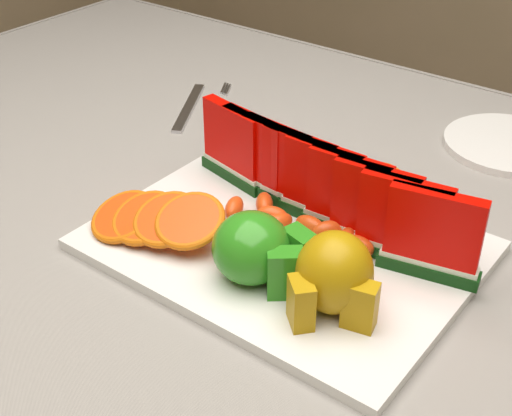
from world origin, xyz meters
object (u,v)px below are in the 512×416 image
Objects in this scene: apple_cluster at (258,251)px; side_plate at (509,144)px; platter at (284,245)px; fork at (193,105)px; pear_cluster at (334,276)px.

apple_cluster reaches higher than side_plate.
apple_cluster reaches higher than platter.
apple_cluster is 0.62× the size of fork.
side_plate is (0.11, 0.39, -0.00)m from platter.
fork is (-0.34, 0.29, -0.04)m from apple_cluster.
apple_cluster reaches higher than fork.
pear_cluster is at bearing -91.12° from side_plate.
side_plate is 1.23× the size of fork.
platter is 1.75× the size of side_plate.
pear_cluster is 0.57× the size of fork.
platter is at bearing -105.88° from side_plate.
side_plate is (0.01, 0.45, -0.05)m from pear_cluster.
fork is (-0.33, 0.22, -0.00)m from platter.
apple_cluster is at bearing -176.90° from pear_cluster.
side_plate is at bearing 78.22° from apple_cluster.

